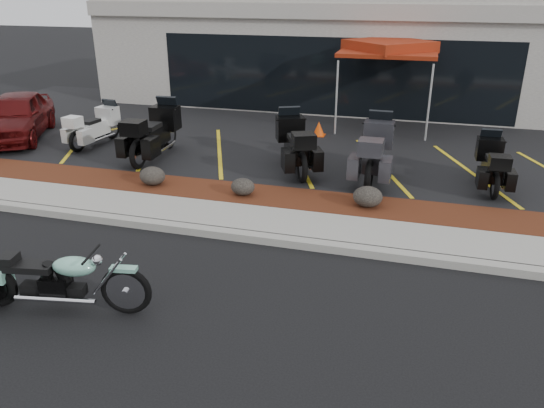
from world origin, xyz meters
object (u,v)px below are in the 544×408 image
(parked_car, at_px, (16,116))
(hero_cruiser, at_px, (125,284))
(touring_white, at_px, (111,119))
(traffic_cone, at_px, (319,129))
(popup_canopy, at_px, (389,49))

(parked_car, bearing_deg, hero_cruiser, -67.39)
(touring_white, distance_m, parked_car, 2.83)
(parked_car, bearing_deg, touring_white, -10.51)
(hero_cruiser, distance_m, traffic_cone, 9.85)
(hero_cruiser, bearing_deg, traffic_cone, 74.86)
(touring_white, bearing_deg, popup_canopy, -57.05)
(popup_canopy, bearing_deg, hero_cruiser, -97.57)
(hero_cruiser, relative_size, touring_white, 1.39)
(touring_white, xyz_separation_m, parked_car, (-2.75, -0.69, 0.08))
(hero_cruiser, relative_size, parked_car, 0.72)
(hero_cruiser, bearing_deg, parked_car, 127.32)
(touring_white, distance_m, traffic_cone, 6.19)
(touring_white, relative_size, parked_car, 0.51)
(touring_white, relative_size, popup_canopy, 0.64)
(hero_cruiser, bearing_deg, touring_white, 112.46)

